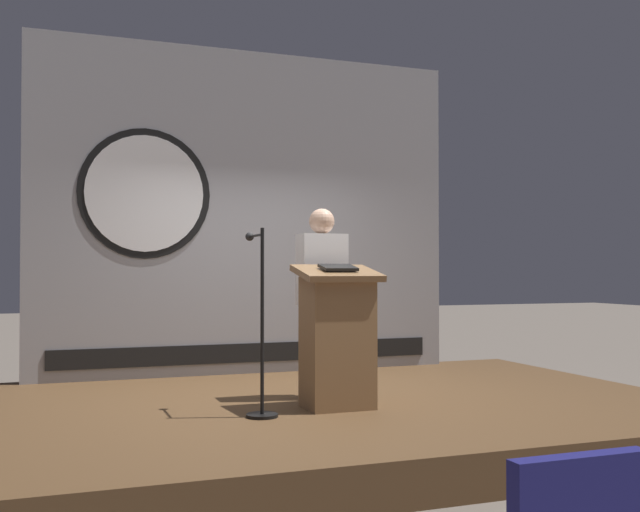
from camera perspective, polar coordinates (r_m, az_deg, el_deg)
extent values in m
plane|color=#6B6056|center=(6.35, -1.12, -13.80)|extent=(40.00, 40.00, 0.00)
cube|color=brown|center=(6.31, -1.12, -12.48)|extent=(6.40, 4.00, 0.30)
cube|color=#9E9EA3|center=(7.99, -5.46, 3.40)|extent=(4.55, 0.10, 3.44)
cylinder|color=black|center=(7.74, -13.30, 4.70)|extent=(1.33, 0.02, 1.33)
cylinder|color=white|center=(7.73, -13.30, 4.70)|extent=(1.18, 0.02, 1.18)
cube|color=black|center=(7.95, -5.38, -7.41)|extent=(4.09, 0.02, 0.20)
cube|color=olive|center=(5.94, 1.34, -6.64)|extent=(0.52, 0.40, 1.04)
cube|color=olive|center=(5.92, 1.34, -1.32)|extent=(0.64, 0.50, 0.14)
cube|color=black|center=(5.90, 1.41, -0.88)|extent=(0.28, 0.20, 0.06)
cylinder|color=black|center=(6.42, 0.14, -7.36)|extent=(0.26, 0.26, 0.79)
cube|color=white|center=(6.38, 0.14, -1.06)|extent=(0.40, 0.24, 0.62)
sphere|color=tan|center=(6.39, 0.14, 2.68)|extent=(0.22, 0.22, 0.22)
cylinder|color=black|center=(5.67, -4.48, -12.12)|extent=(0.24, 0.24, 0.02)
cylinder|color=black|center=(5.57, -4.46, -5.10)|extent=(0.03, 0.03, 1.41)
cylinder|color=black|center=(5.75, -4.96, 1.58)|extent=(0.02, 0.37, 0.02)
sphere|color=#262626|center=(5.93, -5.43, 1.50)|extent=(0.07, 0.07, 0.07)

